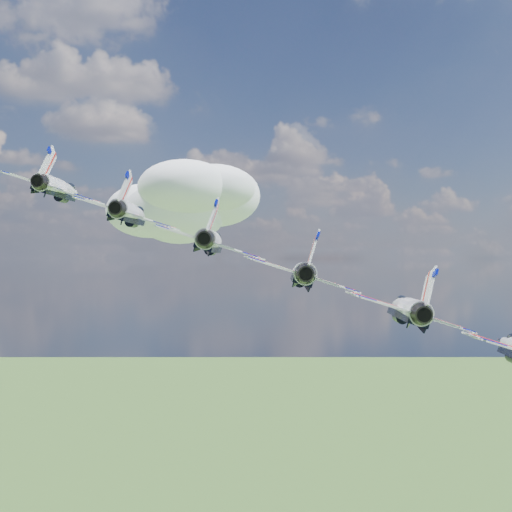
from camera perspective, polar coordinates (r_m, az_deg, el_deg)
name	(u,v)px	position (r m, az deg, el deg)	size (l,w,h in m)	color
cloud_far	(186,201)	(251.87, -5.60, 4.39)	(54.18, 42.57, 21.29)	white
jet_0	(60,188)	(87.49, -15.42, 5.25)	(11.03, 16.34, 4.88)	white
jet_1	(131,213)	(80.74, -9.93, 3.41)	(11.03, 16.34, 4.88)	white
jet_2	(212,241)	(74.95, -3.55, 1.23)	(11.03, 16.34, 4.88)	silver
jet_3	(303,272)	(70.36, 3.78, -1.31)	(11.03, 16.34, 4.88)	silver
jet_4	(407,308)	(67.22, 11.97, -4.10)	(11.03, 16.34, 4.88)	silver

